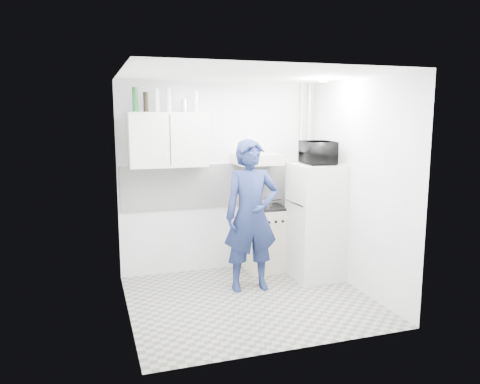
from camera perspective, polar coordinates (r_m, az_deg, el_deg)
name	(u,v)px	position (r m, az deg, el deg)	size (l,w,h in m)	color
floor	(250,300)	(5.69, 1.23, -12.99)	(2.80, 2.80, 0.00)	gray
ceiling	(251,75)	(5.28, 1.33, 14.12)	(2.80, 2.80, 0.00)	white
wall_back	(221,178)	(6.51, -2.38, 1.74)	(2.80, 2.80, 0.00)	silver
wall_left	(125,198)	(5.05, -13.90, -0.76)	(2.60, 2.60, 0.00)	silver
wall_right	(357,186)	(5.94, 14.13, 0.73)	(2.60, 2.60, 0.00)	silver
person	(251,216)	(5.77, 1.37, -2.90)	(0.68, 0.45, 1.88)	#1A254C
stove	(265,239)	(6.62, 3.02, -5.74)	(0.55, 0.55, 0.88)	beige
fridge	(316,221)	(6.30, 9.29, -3.56)	(0.64, 0.64, 1.53)	beige
stove_top	(265,207)	(6.52, 3.06, -1.88)	(0.53, 0.53, 0.03)	black
saucepan	(266,202)	(6.56, 3.23, -1.28)	(0.16, 0.16, 0.09)	silver
microwave	(318,153)	(6.16, 9.51, 4.76)	(0.36, 0.53, 0.30)	black
bottle_a	(135,100)	(6.07, -12.67, 10.94)	(0.07, 0.07, 0.31)	#144C1E
bottle_b	(146,102)	(6.08, -11.42, 10.70)	(0.06, 0.06, 0.25)	black
bottle_c	(156,100)	(6.10, -10.15, 10.93)	(0.07, 0.07, 0.29)	#B2B7BC
bottle_d	(169,100)	(6.12, -8.67, 11.04)	(0.07, 0.07, 0.31)	#B2B7BC
canister_b	(184,106)	(6.16, -6.85, 10.39)	(0.08, 0.08, 0.16)	silver
bottle_e	(195,101)	(6.19, -5.46, 10.96)	(0.07, 0.07, 0.28)	#B2B7BC
upper_cabinet	(168,140)	(6.12, -8.77, 6.33)	(1.00, 0.35, 0.70)	beige
range_hood	(257,159)	(6.38, 2.12, 4.03)	(0.60, 0.50, 0.14)	beige
backsplash	(221,185)	(6.51, -2.34, 0.85)	(2.74, 0.03, 0.60)	white
pipe_a	(308,175)	(6.90, 8.26, 2.09)	(0.05, 0.05, 2.60)	beige
pipe_b	(300,175)	(6.85, 7.36, 2.05)	(0.04, 0.04, 2.60)	beige
ceiling_spot_fixture	(324,81)	(5.86, 10.17, 13.21)	(0.10, 0.10, 0.02)	white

